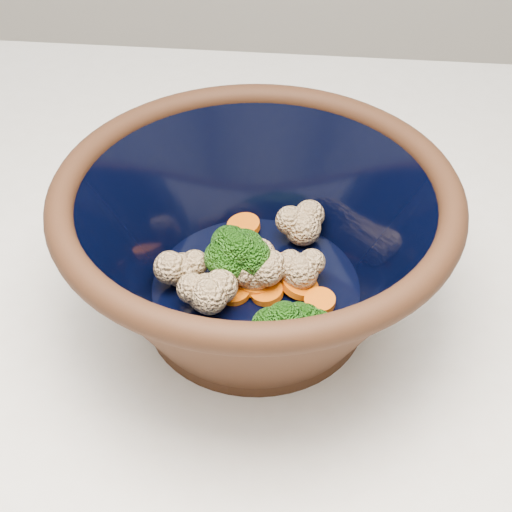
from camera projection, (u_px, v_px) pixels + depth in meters
mixing_bowl at (256, 244)px, 0.56m from camera, size 0.31×0.31×0.13m
vegetable_pile at (257, 276)px, 0.56m from camera, size 0.14×0.18×0.06m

